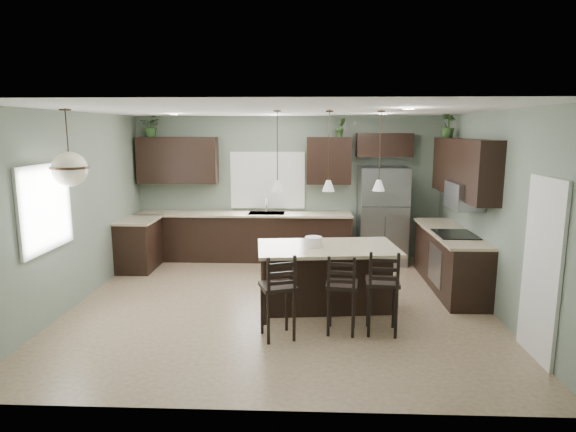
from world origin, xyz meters
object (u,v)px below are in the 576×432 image
at_px(kitchen_island, 327,278).
at_px(bar_stool_center, 342,293).
at_px(bar_stool_left, 278,296).
at_px(bar_stool_right, 382,291).
at_px(refrigerator, 382,215).
at_px(plant_back_left, 151,126).
at_px(serving_dish, 313,242).

xyz_separation_m(kitchen_island, bar_stool_center, (0.15, -0.80, 0.06)).
bearing_deg(bar_stool_left, bar_stool_center, -5.70).
relative_size(bar_stool_center, bar_stool_right, 0.95).
distance_m(refrigerator, bar_stool_left, 3.96).
xyz_separation_m(refrigerator, bar_stool_center, (-1.00, -3.32, -0.41)).
relative_size(refrigerator, bar_stool_center, 1.79).
bearing_deg(refrigerator, bar_stool_center, -106.68).
distance_m(refrigerator, kitchen_island, 2.81).
bearing_deg(bar_stool_right, plant_back_left, 143.12).
distance_m(bar_stool_left, bar_stool_center, 0.82).
bearing_deg(plant_back_left, bar_stool_center, -45.58).
xyz_separation_m(refrigerator, serving_dish, (-1.35, -2.54, 0.07)).
distance_m(kitchen_island, serving_dish, 0.57).
relative_size(kitchen_island, plant_back_left, 4.59).
bearing_deg(bar_stool_center, refrigerator, 80.29).
height_order(refrigerator, bar_stool_center, refrigerator).
xyz_separation_m(refrigerator, bar_stool_left, (-1.79, -3.51, -0.38)).
relative_size(serving_dish, bar_stool_center, 0.23).
height_order(kitchen_island, plant_back_left, plant_back_left).
bearing_deg(plant_back_left, bar_stool_left, -54.36).
bearing_deg(serving_dish, plant_back_left, 138.47).
height_order(bar_stool_center, plant_back_left, plant_back_left).
bearing_deg(refrigerator, serving_dish, -117.87).
distance_m(bar_stool_center, bar_stool_right, 0.51).
relative_size(kitchen_island, bar_stool_left, 1.79).
xyz_separation_m(kitchen_island, bar_stool_left, (-0.64, -0.99, 0.08)).
xyz_separation_m(kitchen_island, plant_back_left, (-3.31, 2.73, 2.15)).
relative_size(kitchen_island, bar_stool_right, 1.77).
height_order(refrigerator, serving_dish, refrigerator).
bearing_deg(bar_stool_left, bar_stool_right, -10.35).
distance_m(bar_stool_left, plant_back_left, 5.02).
xyz_separation_m(bar_stool_center, bar_stool_right, (0.51, 0.01, 0.03)).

